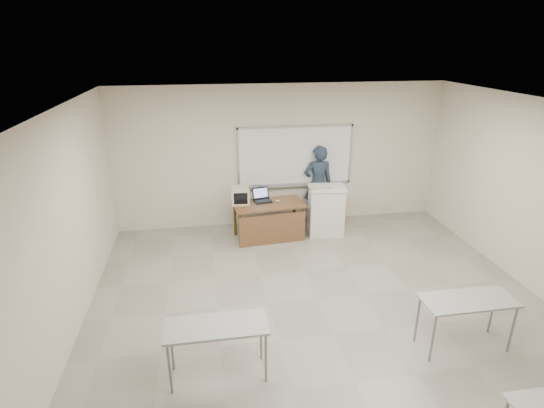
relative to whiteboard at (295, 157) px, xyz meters
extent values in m
cube|color=gray|center=(-0.30, -3.97, -1.49)|extent=(7.00, 8.00, 0.01)
cube|color=white|center=(0.00, 0.00, 0.02)|extent=(2.40, 0.03, 1.20)
cube|color=#B7BABC|center=(0.00, 0.00, 0.64)|extent=(2.48, 0.04, 0.04)
cube|color=#B7BABC|center=(0.00, 0.00, -0.60)|extent=(2.48, 0.04, 0.04)
cube|color=#B7BABC|center=(-1.22, 0.00, 0.02)|extent=(0.04, 0.04, 1.28)
cube|color=#B7BABC|center=(1.22, 0.00, 0.02)|extent=(0.04, 0.04, 1.28)
cube|color=#B7BABC|center=(0.00, -0.05, -0.64)|extent=(2.16, 0.07, 0.02)
cube|color=#A2A29D|center=(-1.90, -4.47, -0.77)|extent=(1.20, 0.50, 0.03)
cylinder|color=slate|center=(-2.45, -4.67, -1.13)|extent=(0.03, 0.03, 0.70)
cylinder|color=slate|center=(-1.35, -4.67, -1.13)|extent=(0.03, 0.03, 0.70)
cylinder|color=slate|center=(-2.45, -4.27, -1.13)|extent=(0.03, 0.03, 0.70)
cylinder|color=slate|center=(-1.35, -4.27, -1.13)|extent=(0.03, 0.03, 0.70)
cube|color=#A2A29D|center=(1.30, -4.47, -0.77)|extent=(1.20, 0.50, 0.03)
cylinder|color=slate|center=(0.75, -4.67, -1.13)|extent=(0.03, 0.03, 0.70)
cylinder|color=slate|center=(1.85, -4.67, -1.13)|extent=(0.03, 0.03, 0.70)
cylinder|color=slate|center=(0.75, -4.27, -1.13)|extent=(0.03, 0.03, 0.70)
cylinder|color=slate|center=(1.85, -4.27, -1.13)|extent=(0.03, 0.03, 0.70)
cube|color=brown|center=(-0.70, -0.76, -0.75)|extent=(1.40, 0.70, 0.04)
cube|color=brown|center=(-0.70, -1.09, -1.17)|extent=(1.33, 0.03, 0.63)
cylinder|color=#3E2E0E|center=(-1.34, -1.05, -1.13)|extent=(0.06, 0.06, 0.71)
cylinder|color=#3E2E0E|center=(-0.06, -1.05, -1.13)|extent=(0.06, 0.06, 0.71)
cylinder|color=#3E2E0E|center=(-1.34, -0.46, -1.13)|extent=(0.06, 0.06, 0.71)
cylinder|color=#3E2E0E|center=(-0.06, -0.46, -1.13)|extent=(0.06, 0.06, 0.71)
cube|color=white|center=(0.50, -0.77, -0.98)|extent=(0.69, 0.50, 0.99)
cube|color=white|center=(0.50, -0.77, -0.47)|extent=(0.73, 0.54, 0.04)
cube|color=#B8B59B|center=(-1.25, -0.61, -0.57)|extent=(0.34, 0.36, 0.32)
cube|color=#B8B59B|center=(-1.25, -0.80, -0.57)|extent=(0.35, 0.04, 0.34)
cube|color=black|center=(-1.25, -0.83, -0.57)|extent=(0.27, 0.01, 0.23)
cube|color=black|center=(-0.80, -0.66, -0.72)|extent=(0.34, 0.25, 0.02)
cube|color=black|center=(-0.80, -0.67, -0.71)|extent=(0.28, 0.14, 0.01)
cube|color=black|center=(-0.80, -0.50, -0.59)|extent=(0.34, 0.07, 0.23)
cube|color=#7988C1|center=(-0.80, -0.51, -0.59)|extent=(0.29, 0.05, 0.18)
ellipsoid|color=#B1B5BA|center=(-0.50, -0.71, -0.71)|extent=(0.11, 0.08, 0.04)
cube|color=#B8B59B|center=(0.35, -0.89, -0.44)|extent=(0.45, 0.16, 0.02)
imported|color=black|center=(0.50, -0.08, -0.62)|extent=(0.64, 0.42, 1.72)
camera|label=1|loc=(-1.92, -8.58, 2.35)|focal=28.00mm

